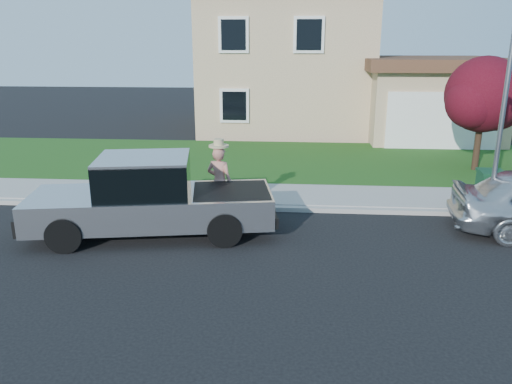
% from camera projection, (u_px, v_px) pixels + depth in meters
% --- Properties ---
extents(ground, '(80.00, 80.00, 0.00)m').
position_uv_depth(ground, '(269.00, 255.00, 10.50)').
color(ground, black).
rests_on(ground, ground).
extents(curb, '(40.00, 0.20, 0.12)m').
position_uv_depth(curb, '(312.00, 209.00, 13.17)').
color(curb, gray).
rests_on(curb, ground).
extents(sidewalk, '(40.00, 2.00, 0.15)m').
position_uv_depth(sidewalk, '(311.00, 197.00, 14.22)').
color(sidewalk, gray).
rests_on(sidewalk, ground).
extents(lawn, '(40.00, 7.00, 0.10)m').
position_uv_depth(lawn, '(308.00, 161.00, 18.52)').
color(lawn, '#134213').
rests_on(lawn, ground).
extents(house, '(14.00, 11.30, 6.85)m').
position_uv_depth(house, '(312.00, 66.00, 25.13)').
color(house, tan).
rests_on(house, ground).
extents(pickup_truck, '(5.85, 2.80, 1.85)m').
position_uv_depth(pickup_truck, '(151.00, 199.00, 11.41)').
color(pickup_truck, black).
rests_on(pickup_truck, ground).
extents(woman, '(0.78, 0.64, 2.03)m').
position_uv_depth(woman, '(220.00, 181.00, 12.48)').
color(woman, tan).
rests_on(woman, ground).
extents(ornamental_tree, '(2.76, 2.49, 3.79)m').
position_uv_depth(ornamental_tree, '(485.00, 98.00, 16.46)').
color(ornamental_tree, black).
rests_on(ornamental_tree, lawn).
extents(trash_bin, '(0.65, 0.74, 1.00)m').
position_uv_depth(trash_bin, '(489.00, 189.00, 12.86)').
color(trash_bin, '#0F381F').
rests_on(trash_bin, sidewalk).
extents(street_lamp, '(0.27, 0.61, 4.62)m').
position_uv_depth(street_lamp, '(503.00, 119.00, 11.22)').
color(street_lamp, slate).
rests_on(street_lamp, ground).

